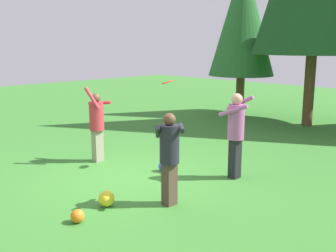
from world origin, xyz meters
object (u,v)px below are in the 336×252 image
ball_blue (164,166)px  person_catcher (236,128)px  ball_orange (77,216)px  ball_yellow (106,199)px  person_thrower (97,121)px  person_bystander (169,151)px  tree_left (243,17)px  frisbee (167,82)px

ball_blue → person_catcher: bearing=28.6°
ball_orange → ball_yellow: (-0.21, 0.72, 0.03)m
person_thrower → person_catcher: bearing=-7.0°
person_thrower → person_bystander: 3.16m
person_bystander → tree_left: tree_left is taller
person_bystander → ball_orange: size_ratio=7.48×
ball_yellow → person_thrower: bearing=147.5°
person_bystander → ball_yellow: size_ratio=5.83×
frisbee → ball_blue: frisbee is taller
ball_blue → ball_orange: size_ratio=1.04×
ball_yellow → frisbee: bearing=110.3°
person_thrower → ball_blue: (1.68, 0.56, -0.86)m
person_catcher → tree_left: size_ratio=0.30×
ball_yellow → tree_left: (-3.79, 9.35, 3.62)m
ball_orange → person_catcher: bearing=82.4°
person_thrower → ball_orange: size_ratio=8.29×
person_catcher → person_bystander: bearing=75.5°
person_catcher → ball_yellow: (-0.68, -2.82, -0.93)m
ball_orange → tree_left: size_ratio=0.04×
person_catcher → tree_left: 8.35m
person_thrower → ball_yellow: size_ratio=6.46×
person_thrower → person_bystander: (3.09, -0.68, -0.01)m
ball_yellow → person_bystander: bearing=49.3°
ball_yellow → tree_left: tree_left is taller
person_bystander → tree_left: 10.03m
person_catcher → person_bystander: size_ratio=1.10×
person_bystander → ball_orange: person_bystander is taller
frisbee → ball_blue: bearing=-59.0°
tree_left → ball_orange: bearing=-68.4°
person_thrower → ball_yellow: bearing=-62.7°
ball_blue → frisbee: bearing=121.0°
person_catcher → person_bystander: person_catcher is taller
person_bystander → tree_left: size_ratio=0.27×
person_bystander → tree_left: bearing=-18.0°
frisbee → ball_yellow: 3.11m
ball_yellow → tree_left: size_ratio=0.05×
ball_orange → tree_left: tree_left is taller
person_bystander → frisbee: frisbee is taller
tree_left → person_thrower: bearing=-79.8°
person_catcher → person_bystander: (0.04, -1.98, -0.11)m
frisbee → ball_yellow: bearing=-69.7°
person_thrower → tree_left: (-1.41, 7.84, 2.78)m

